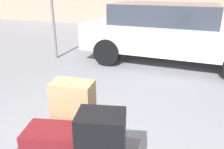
{
  "coord_description": "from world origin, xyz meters",
  "views": [
    {
      "loc": [
        0.83,
        -1.48,
        1.77
      ],
      "look_at": [
        0.0,
        1.2,
        0.69
      ],
      "focal_mm": 36.33,
      "sensor_mm": 36.0,
      "label": 1
    }
  ],
  "objects": [
    {
      "name": "suitcase_tan_front_left",
      "position": [
        -0.05,
        0.17,
        0.67
      ],
      "size": [
        0.38,
        0.24,
        0.65
      ],
      "primitive_type": "cube",
      "rotation": [
        0.0,
        0.0,
        0.06
      ],
      "color": "#9E7F56",
      "rests_on": "luggage_cart"
    },
    {
      "name": "duffel_bag_maroon_stacked_top",
      "position": [
        -0.06,
        -0.14,
        0.52
      ],
      "size": [
        0.57,
        0.38,
        0.36
      ],
      "primitive_type": "cube",
      "rotation": [
        0.0,
        0.0,
        0.19
      ],
      "color": "maroon",
      "rests_on": "luggage_cart"
    },
    {
      "name": "no_parking_sign",
      "position": [
        -2.33,
        3.67,
        1.48
      ],
      "size": [
        0.49,
        0.14,
        2.39
      ],
      "color": "slate",
      "rests_on": "ground_plane"
    },
    {
      "name": "suitcase_black_rear_right",
      "position": [
        0.35,
        -0.19,
        0.64
      ],
      "size": [
        0.39,
        0.32,
        0.6
      ],
      "primitive_type": "cube",
      "rotation": [
        0.0,
        0.0,
        0.19
      ],
      "color": "black",
      "rests_on": "luggage_cart"
    },
    {
      "name": "parked_car",
      "position": [
        0.58,
        4.24,
        0.76
      ],
      "size": [
        4.43,
        2.18,
        1.42
      ],
      "color": "silver",
      "rests_on": "ground_plane"
    }
  ]
}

